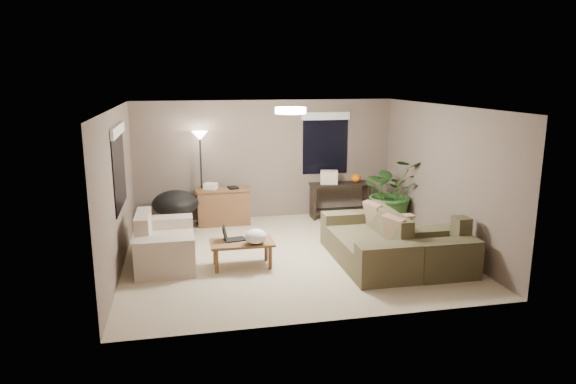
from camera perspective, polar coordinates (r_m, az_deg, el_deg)
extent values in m
plane|color=#BEAA8D|center=(8.85, 0.27, -6.93)|extent=(5.50, 5.50, 0.00)
plane|color=white|center=(8.35, 0.28, 9.46)|extent=(5.50, 5.50, 0.00)
plane|color=#68584D|center=(10.93, -2.47, 3.63)|extent=(5.50, 0.00, 5.50)
plane|color=#68584D|center=(6.16, 5.14, -3.60)|extent=(5.50, 0.00, 5.50)
plane|color=#68584D|center=(8.39, -18.42, 0.19)|extent=(0.00, 5.00, 5.00)
plane|color=#68584D|center=(9.46, 16.80, 1.67)|extent=(0.00, 5.00, 5.00)
cube|color=#48412B|center=(8.54, 8.68, -6.33)|extent=(0.95, 1.48, 0.42)
cube|color=#4B452D|center=(8.54, 11.08, -3.42)|extent=(0.22, 1.48, 0.43)
cube|color=brown|center=(7.70, 11.09, -7.85)|extent=(0.95, 0.36, 0.60)
cube|color=#4B442D|center=(9.33, 6.74, -4.02)|extent=(0.95, 0.36, 0.60)
cube|color=#8C7251|center=(8.12, 11.88, -4.21)|extent=(0.35, 0.50, 0.47)
cube|color=#8C7251|center=(8.91, 9.58, -2.58)|extent=(0.32, 0.49, 0.47)
cube|color=beige|center=(8.65, -13.37, -6.29)|extent=(0.90, 0.88, 0.42)
cube|color=beige|center=(8.54, -15.80, -3.68)|extent=(0.22, 0.88, 0.43)
cube|color=beige|center=(8.03, -13.50, -7.10)|extent=(0.90, 0.36, 0.60)
cube|color=beige|center=(9.21, -13.31, -4.52)|extent=(0.90, 0.36, 0.60)
cube|color=brown|center=(8.38, 16.29, -7.07)|extent=(0.95, 0.28, 0.42)
cube|color=#47412B|center=(8.43, 18.67, -4.09)|extent=(0.22, 0.28, 0.43)
cube|color=#453F29|center=(8.09, 17.39, -7.19)|extent=(0.95, 0.36, 0.60)
cube|color=brown|center=(8.62, 15.34, -5.83)|extent=(0.95, 0.36, 0.60)
cube|color=brown|center=(8.20, -5.14, -5.63)|extent=(1.00, 0.55, 0.04)
cylinder|color=brown|center=(8.05, -7.94, -7.65)|extent=(0.06, 0.06, 0.38)
cylinder|color=brown|center=(8.14, -1.98, -7.30)|extent=(0.06, 0.06, 0.38)
cylinder|color=brown|center=(8.42, -8.13, -6.72)|extent=(0.06, 0.06, 0.38)
cylinder|color=brown|center=(8.51, -2.45, -6.39)|extent=(0.06, 0.06, 0.38)
cube|color=black|center=(8.28, -5.92, -5.26)|extent=(0.37, 0.30, 0.02)
cube|color=black|center=(8.23, -7.05, -4.53)|extent=(0.10, 0.24, 0.22)
ellipsoid|color=white|center=(8.04, -3.61, -4.95)|extent=(0.37, 0.34, 0.24)
cube|color=brown|center=(10.59, -7.17, -1.70)|extent=(1.05, 0.45, 0.71)
cube|color=brown|center=(10.51, -7.23, 0.28)|extent=(1.10, 0.50, 0.04)
cube|color=silver|center=(10.47, -8.61, 0.65)|extent=(0.31, 0.28, 0.12)
cube|color=black|center=(10.47, -6.12, 0.48)|extent=(0.23, 0.26, 0.04)
cube|color=black|center=(11.03, 5.81, 0.91)|extent=(1.30, 0.40, 0.04)
cube|color=black|center=(10.95, 2.77, -1.14)|extent=(0.05, 0.38, 0.71)
cube|color=black|center=(11.30, 8.67, -0.83)|extent=(0.05, 0.38, 0.71)
cube|color=black|center=(11.16, 5.74, -2.01)|extent=(1.25, 0.36, 0.03)
ellipsoid|color=orange|center=(11.11, 7.55, 1.54)|extent=(0.24, 0.24, 0.18)
cube|color=beige|center=(10.92, 4.58, 1.65)|extent=(0.42, 0.36, 0.27)
cylinder|color=black|center=(10.38, -12.29, -3.37)|extent=(0.60, 0.60, 0.30)
ellipsoid|color=black|center=(10.28, -12.39, -1.23)|extent=(0.98, 0.98, 0.50)
cylinder|color=black|center=(10.78, -9.42, -3.42)|extent=(0.28, 0.28, 0.02)
cylinder|color=black|center=(10.57, -9.59, 1.22)|extent=(0.04, 0.04, 1.78)
cone|color=white|center=(10.43, -9.78, 6.18)|extent=(0.32, 0.32, 0.18)
cylinder|color=white|center=(8.35, 0.28, 9.05)|extent=(0.50, 0.50, 0.10)
imported|color=#2D5923|center=(10.64, 11.47, -0.73)|extent=(1.26, 1.41, 1.10)
cube|color=tan|center=(9.79, 13.02, -5.22)|extent=(0.32, 0.32, 0.03)
cylinder|color=tan|center=(9.72, 13.09, -3.90)|extent=(0.12, 0.12, 0.44)
cube|color=tan|center=(9.66, 13.16, -2.57)|extent=(0.22, 0.22, 0.03)
cube|color=black|center=(8.63, -18.25, 2.57)|extent=(0.01, 1.50, 1.30)
cube|color=white|center=(8.54, -18.39, 6.54)|extent=(0.05, 1.56, 0.16)
cube|color=black|center=(11.15, 4.17, 5.34)|extent=(1.00, 0.01, 1.30)
cube|color=white|center=(11.07, 4.24, 8.41)|extent=(1.06, 0.05, 0.16)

